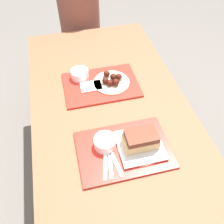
# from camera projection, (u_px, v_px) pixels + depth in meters

# --- Properties ---
(ground_plane) EXTENTS (12.00, 12.00, 0.00)m
(ground_plane) POSITION_uv_depth(u_px,v_px,m) (114.00, 183.00, 1.83)
(ground_plane) COLOR #605B56
(picnic_table) EXTENTS (0.84, 1.82, 0.72)m
(picnic_table) POSITION_uv_depth(u_px,v_px,m) (115.00, 130.00, 1.35)
(picnic_table) COLOR brown
(picnic_table) RESTS_ON ground_plane
(picnic_bench_far) EXTENTS (0.80, 0.28, 0.46)m
(picnic_bench_far) POSITION_uv_depth(u_px,v_px,m) (84.00, 51.00, 2.27)
(picnic_bench_far) COLOR brown
(picnic_bench_far) RESTS_ON ground_plane
(tray_near) EXTENTS (0.43, 0.30, 0.01)m
(tray_near) POSITION_uv_depth(u_px,v_px,m) (124.00, 150.00, 1.16)
(tray_near) COLOR red
(tray_near) RESTS_ON picnic_table
(tray_far) EXTENTS (0.43, 0.30, 0.01)m
(tray_far) POSITION_uv_depth(u_px,v_px,m) (101.00, 85.00, 1.45)
(tray_far) COLOR red
(tray_far) RESTS_ON picnic_table
(bowl_coleslaw_near) EXTENTS (0.10, 0.10, 0.05)m
(bowl_coleslaw_near) POSITION_uv_depth(u_px,v_px,m) (105.00, 142.00, 1.14)
(bowl_coleslaw_near) COLOR silver
(bowl_coleslaw_near) RESTS_ON tray_near
(brisket_sandwich_plate) EXTENTS (0.21, 0.21, 0.10)m
(brisket_sandwich_plate) POSITION_uv_depth(u_px,v_px,m) (140.00, 142.00, 1.13)
(brisket_sandwich_plate) COLOR beige
(brisket_sandwich_plate) RESTS_ON tray_near
(plastic_fork_near) EXTENTS (0.04, 0.17, 0.00)m
(plastic_fork_near) POSITION_uv_depth(u_px,v_px,m) (110.00, 162.00, 1.10)
(plastic_fork_near) COLOR white
(plastic_fork_near) RESTS_ON tray_near
(plastic_knife_near) EXTENTS (0.04, 0.17, 0.00)m
(plastic_knife_near) POSITION_uv_depth(u_px,v_px,m) (115.00, 161.00, 1.11)
(plastic_knife_near) COLOR white
(plastic_knife_near) RESTS_ON tray_near
(plastic_spoon_near) EXTENTS (0.05, 0.17, 0.00)m
(plastic_spoon_near) POSITION_uv_depth(u_px,v_px,m) (105.00, 163.00, 1.10)
(plastic_spoon_near) COLOR white
(plastic_spoon_near) RESTS_ON tray_near
(condiment_packet) EXTENTS (0.04, 0.03, 0.01)m
(condiment_packet) POSITION_uv_depth(u_px,v_px,m) (119.00, 137.00, 1.19)
(condiment_packet) COLOR teal
(condiment_packet) RESTS_ON tray_near
(bowl_coleslaw_far) EXTENTS (0.10, 0.10, 0.05)m
(bowl_coleslaw_far) POSITION_uv_depth(u_px,v_px,m) (80.00, 74.00, 1.47)
(bowl_coleslaw_far) COLOR silver
(bowl_coleslaw_far) RESTS_ON tray_far
(wings_plate_far) EXTENTS (0.21, 0.21, 0.05)m
(wings_plate_far) POSITION_uv_depth(u_px,v_px,m) (112.00, 81.00, 1.45)
(wings_plate_far) COLOR beige
(wings_plate_far) RESTS_ON tray_far
(napkin_far) EXTENTS (0.12, 0.08, 0.01)m
(napkin_far) POSITION_uv_depth(u_px,v_px,m) (91.00, 86.00, 1.43)
(napkin_far) COLOR white
(napkin_far) RESTS_ON tray_far
(person_seated_across) EXTENTS (0.32, 0.32, 0.69)m
(person_seated_across) POSITION_uv_depth(u_px,v_px,m) (79.00, 13.00, 1.99)
(person_seated_across) COLOR brown
(person_seated_across) RESTS_ON picnic_bench_far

